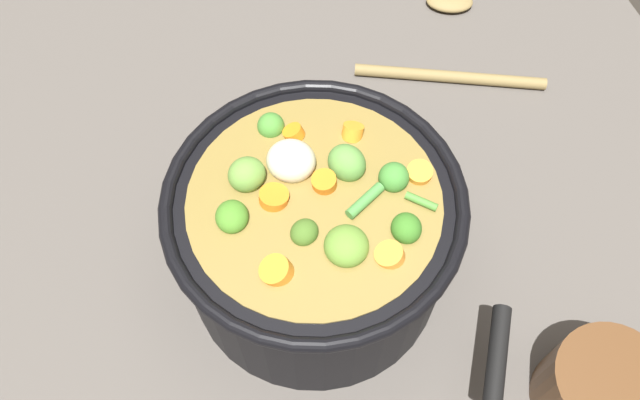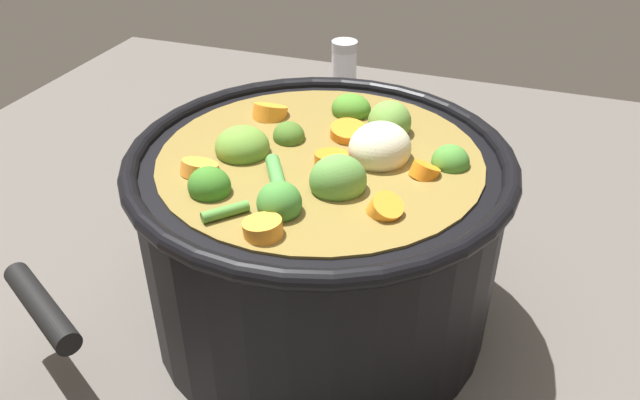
% 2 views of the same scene
% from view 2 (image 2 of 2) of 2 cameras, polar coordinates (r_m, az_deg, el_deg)
% --- Properties ---
extents(ground_plane, '(1.10, 1.10, 0.00)m').
position_cam_2_polar(ground_plane, '(0.55, 0.00, -9.92)').
color(ground_plane, '#514C47').
extents(cooking_pot, '(0.28, 0.28, 0.18)m').
position_cam_2_polar(cooking_pot, '(0.49, 0.02, -2.97)').
color(cooking_pot, black).
rests_on(cooking_pot, ground_plane).
extents(salt_shaker, '(0.04, 0.04, 0.07)m').
position_cam_2_polar(salt_shaker, '(0.93, 2.19, 11.94)').
color(salt_shaker, silver).
rests_on(salt_shaker, ground_plane).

